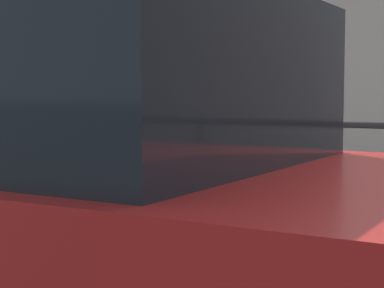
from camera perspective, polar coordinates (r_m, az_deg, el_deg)
sidewalk_curb at (r=4.76m, az=11.75°, el=-11.69°), size 36.00×2.57×0.13m
parking_meter at (r=3.81m, az=2.93°, el=1.60°), size 0.18×0.19×1.44m
pedestrian_at_meter at (r=4.31m, az=-3.03°, el=0.82°), size 0.76×0.50×1.70m
parked_sedan_red at (r=2.86m, az=-13.61°, el=-5.93°), size 4.60×1.83×1.76m
background_railing at (r=5.63m, az=15.29°, el=-1.03°), size 24.06×0.06×1.02m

